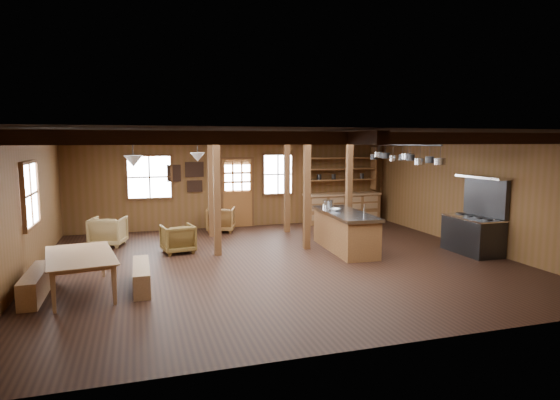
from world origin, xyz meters
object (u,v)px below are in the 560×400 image
armchair_a (178,239)px  armchair_b (221,220)px  dining_table (83,273)px  armchair_c (108,231)px  kitchen_island (345,231)px  commercial_range (475,228)px

armchair_a → armchair_b: bearing=-132.2°
armchair_b → armchair_a: bearing=74.5°
dining_table → armchair_c: bearing=-12.4°
kitchen_island → dining_table: kitchen_island is taller
kitchen_island → armchair_c: kitchen_island is taller
dining_table → commercial_range: bearing=-96.3°
commercial_range → dining_table: size_ratio=0.94×
kitchen_island → armchair_c: bearing=161.9°
commercial_range → armchair_c: 8.99m
armchair_a → dining_table: bearing=44.2°
kitchen_island → armchair_c: size_ratio=3.12×
kitchen_island → armchair_b: bearing=131.0°
commercial_range → armchair_a: bearing=162.7°
commercial_range → armchair_c: bearing=158.2°
kitchen_island → armchair_a: kitchen_island is taller
commercial_range → armchair_b: commercial_range is taller
armchair_c → armchair_b: bearing=-146.5°
dining_table → armchair_a: size_ratio=2.64×
kitchen_island → armchair_c: (-5.53, 2.18, -0.11)m
dining_table → armchair_c: armchair_c is taller
commercial_range → armchair_b: size_ratio=2.32×
kitchen_island → dining_table: (-5.74, -1.61, -0.14)m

